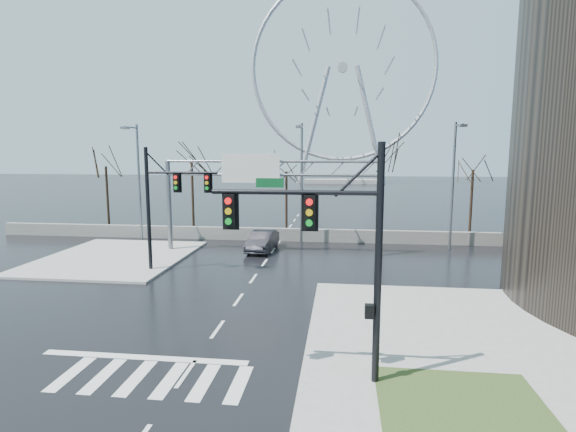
# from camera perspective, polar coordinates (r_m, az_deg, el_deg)

# --- Properties ---
(ground) EXTENTS (260.00, 260.00, 0.00)m
(ground) POSITION_cam_1_polar(r_m,az_deg,el_deg) (20.47, -8.94, -14.01)
(ground) COLOR black
(ground) RESTS_ON ground
(sidewalk_right_ext) EXTENTS (12.00, 10.00, 0.15)m
(sidewalk_right_ext) POSITION_cam_1_polar(r_m,az_deg,el_deg) (22.11, 19.15, -12.46)
(sidewalk_right_ext) COLOR gray
(sidewalk_right_ext) RESTS_ON ground
(sidewalk_far) EXTENTS (10.00, 12.00, 0.15)m
(sidewalk_far) POSITION_cam_1_polar(r_m,az_deg,el_deg) (35.17, -21.02, -4.92)
(sidewalk_far) COLOR gray
(sidewalk_far) RESTS_ON ground
(grass_strip) EXTENTS (5.00, 4.00, 0.02)m
(grass_strip) POSITION_cam_1_polar(r_m,az_deg,el_deg) (15.66, 21.08, -21.18)
(grass_strip) COLOR #283B18
(grass_strip) RESTS_ON sidewalk_near
(barrier_wall) EXTENTS (52.00, 0.50, 1.10)m
(barrier_wall) POSITION_cam_1_polar(r_m,az_deg,el_deg) (39.24, -1.01, -2.36)
(barrier_wall) COLOR slate
(barrier_wall) RESTS_ON ground
(signal_mast_near) EXTENTS (5.52, 0.41, 8.00)m
(signal_mast_near) POSITION_cam_1_polar(r_m,az_deg,el_deg) (14.46, 6.10, -3.11)
(signal_mast_near) COLOR black
(signal_mast_near) RESTS_ON ground
(signal_mast_far) EXTENTS (4.72, 0.41, 8.00)m
(signal_mast_far) POSITION_cam_1_polar(r_m,az_deg,el_deg) (29.53, -15.41, 2.29)
(signal_mast_far) COLOR black
(signal_mast_far) RESTS_ON ground
(sign_gantry) EXTENTS (16.36, 0.40, 7.60)m
(sign_gantry) POSITION_cam_1_polar(r_m,az_deg,el_deg) (33.76, -2.84, 3.86)
(sign_gantry) COLOR slate
(sign_gantry) RESTS_ON ground
(streetlight_left) EXTENTS (0.50, 2.55, 10.00)m
(streetlight_left) POSITION_cam_1_polar(r_m,az_deg,el_deg) (40.33, -18.62, 5.14)
(streetlight_left) COLOR slate
(streetlight_left) RESTS_ON ground
(streetlight_mid) EXTENTS (0.50, 2.55, 10.00)m
(streetlight_mid) POSITION_cam_1_polar(r_m,az_deg,el_deg) (36.58, 1.69, 5.30)
(streetlight_mid) COLOR slate
(streetlight_mid) RESTS_ON ground
(streetlight_right) EXTENTS (0.50, 2.55, 10.00)m
(streetlight_right) POSITION_cam_1_polar(r_m,az_deg,el_deg) (37.45, 20.36, 4.86)
(streetlight_right) COLOR slate
(streetlight_right) RESTS_ON ground
(tree_far_left) EXTENTS (3.50, 3.50, 7.00)m
(tree_far_left) POSITION_cam_1_polar(r_m,az_deg,el_deg) (48.27, -22.09, 5.02)
(tree_far_left) COLOR black
(tree_far_left) RESTS_ON ground
(tree_left) EXTENTS (3.75, 3.75, 7.50)m
(tree_left) POSITION_cam_1_polar(r_m,az_deg,el_deg) (44.14, -12.11, 5.72)
(tree_left) COLOR black
(tree_left) RESTS_ON ground
(tree_center) EXTENTS (3.25, 3.25, 6.50)m
(tree_center) POSITION_cam_1_polar(r_m,az_deg,el_deg) (43.13, -0.21, 4.78)
(tree_center) COLOR black
(tree_center) RESTS_ON ground
(tree_right) EXTENTS (3.90, 3.90, 7.80)m
(tree_right) POSITION_cam_1_polar(r_m,az_deg,el_deg) (41.91, 11.99, 5.93)
(tree_right) COLOR black
(tree_right) RESTS_ON ground
(tree_far_right) EXTENTS (3.40, 3.40, 6.80)m
(tree_far_right) POSITION_cam_1_polar(r_m,az_deg,el_deg) (43.87, 22.39, 4.54)
(tree_far_right) COLOR black
(tree_far_right) RESTS_ON ground
(ferris_wheel) EXTENTS (45.00, 6.00, 50.91)m
(ferris_wheel) POSITION_cam_1_polar(r_m,az_deg,el_deg) (114.72, 6.94, 17.30)
(ferris_wheel) COLOR gray
(ferris_wheel) RESTS_ON ground
(car) EXTENTS (2.06, 4.91, 1.58)m
(car) POSITION_cam_1_polar(r_m,az_deg,el_deg) (35.34, -3.27, -3.15)
(car) COLOR black
(car) RESTS_ON ground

